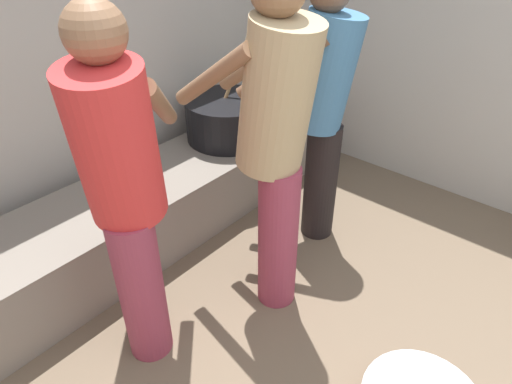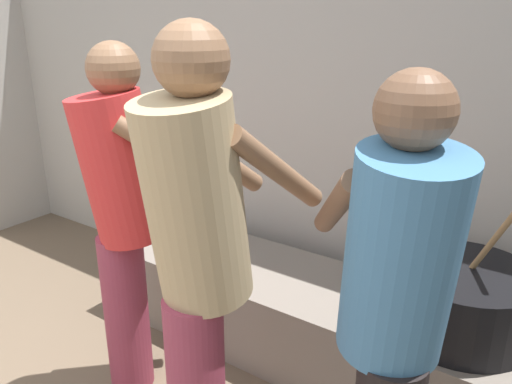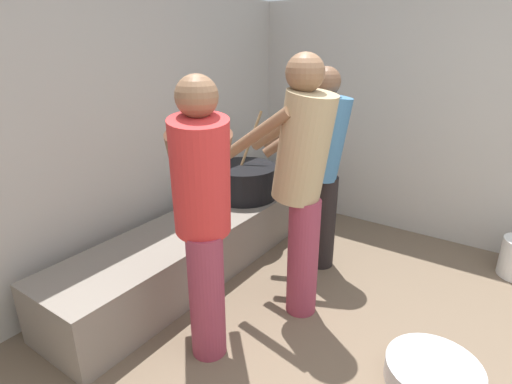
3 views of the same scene
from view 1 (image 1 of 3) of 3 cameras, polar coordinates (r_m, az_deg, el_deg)
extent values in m
cube|color=slate|center=(2.93, -10.89, -0.78)|extent=(2.59, 0.60, 0.42)
cylinder|color=black|center=(3.11, -3.52, 9.26)|extent=(0.58, 0.58, 0.28)
cylinder|color=#937047|center=(3.06, -2.38, 15.68)|extent=(0.25, 0.11, 0.51)
cylinder|color=#8C3347|center=(2.25, 2.80, -5.84)|extent=(0.20, 0.20, 0.80)
cylinder|color=tan|center=(1.90, 2.71, 11.78)|extent=(0.32, 0.40, 0.68)
cylinder|color=brown|center=(2.12, 0.16, 16.21)|extent=(0.10, 0.49, 0.37)
cylinder|color=brown|center=(1.95, -5.52, 14.44)|extent=(0.10, 0.49, 0.37)
cylinder|color=#8C3347|center=(2.08, -14.36, -11.84)|extent=(0.20, 0.20, 0.76)
cylinder|color=red|center=(1.71, -17.38, 5.48)|extent=(0.48, 0.48, 0.65)
sphere|color=brown|center=(1.58, -19.84, 18.61)|extent=(0.21, 0.21, 0.21)
cylinder|color=brown|center=(1.86, -12.14, 10.86)|extent=(0.39, 0.37, 0.35)
cylinder|color=brown|center=(1.92, -20.24, 10.29)|extent=(0.39, 0.37, 0.35)
cylinder|color=black|center=(2.76, 8.21, 1.30)|extent=(0.20, 0.20, 0.75)
cylinder|color=teal|center=(2.46, 8.77, 14.78)|extent=(0.47, 0.49, 0.64)
cylinder|color=brown|center=(2.57, 3.39, 17.39)|extent=(0.33, 0.41, 0.35)
cylinder|color=brown|center=(2.31, 3.24, 15.54)|extent=(0.33, 0.41, 0.35)
camera|label=2|loc=(2.38, 44.08, 21.37)|focal=35.55mm
camera|label=3|loc=(0.67, -130.24, -32.81)|focal=28.32mm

